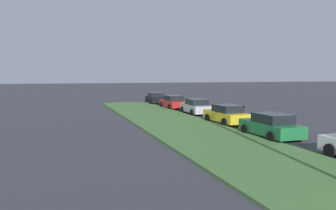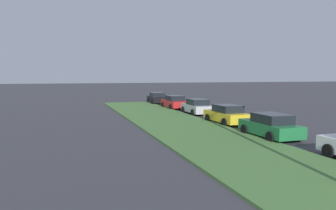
# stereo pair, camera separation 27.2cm
# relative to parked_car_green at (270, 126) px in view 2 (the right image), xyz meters

# --- Properties ---
(grass_median) EXTENTS (60.00, 6.00, 0.12)m
(grass_median) POSITION_rel_parked_car_green_xyz_m (-3.05, 3.67, -0.66)
(grass_median) COLOR #477238
(grass_median) RESTS_ON ground
(parked_car_green) EXTENTS (4.30, 2.02, 1.47)m
(parked_car_green) POSITION_rel_parked_car_green_xyz_m (0.00, 0.00, 0.00)
(parked_car_green) COLOR #1E6B38
(parked_car_green) RESTS_ON ground
(parked_car_yellow) EXTENTS (4.36, 2.14, 1.47)m
(parked_car_yellow) POSITION_rel_parked_car_green_xyz_m (5.93, -0.22, 0.00)
(parked_car_yellow) COLOR gold
(parked_car_yellow) RESTS_ON ground
(parked_car_silver) EXTENTS (4.35, 2.11, 1.47)m
(parked_car_silver) POSITION_rel_parked_car_green_xyz_m (12.43, -0.47, 0.00)
(parked_car_silver) COLOR #B2B5BA
(parked_car_silver) RESTS_ON ground
(parked_car_red) EXTENTS (4.35, 2.11, 1.47)m
(parked_car_red) POSITION_rel_parked_car_green_xyz_m (18.13, -0.13, 0.00)
(parked_car_red) COLOR red
(parked_car_red) RESTS_ON ground
(parked_car_black) EXTENTS (4.38, 2.18, 1.47)m
(parked_car_black) POSITION_rel_parked_car_green_xyz_m (24.86, 0.01, 0.00)
(parked_car_black) COLOR black
(parked_car_black) RESTS_ON ground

